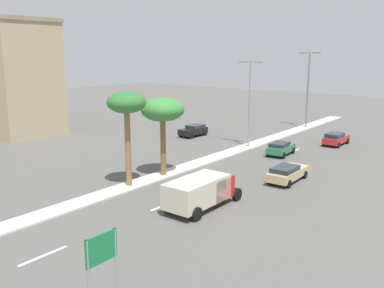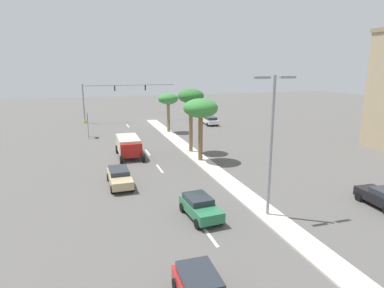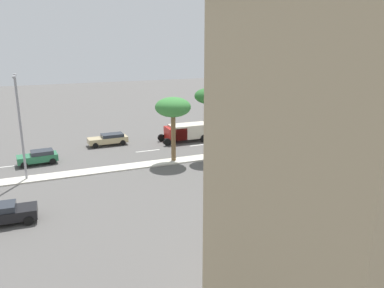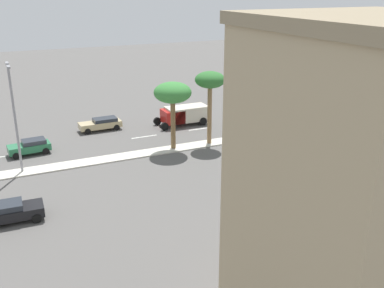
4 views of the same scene
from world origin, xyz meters
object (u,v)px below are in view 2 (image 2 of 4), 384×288
Objects in this scene: sedan_green_far at (200,207)px; palm_tree_mid at (191,98)px; sedan_tan_right at (120,177)px; sedan_black_center at (384,197)px; street_lamp_leading at (272,135)px; palm_tree_right at (201,109)px; palm_tree_trailing at (168,100)px; traffic_signal_gantry at (108,97)px; box_truck at (129,146)px; directional_road_sign at (87,120)px; sedan_white_trailing at (210,120)px.

palm_tree_mid is at bearing -105.36° from sedan_green_far.
sedan_black_center is (-17.58, 10.38, 0.02)m from sedan_tan_right.
street_lamp_leading is at bearing 89.47° from palm_tree_mid.
palm_tree_trailing is at bearing -91.76° from palm_tree_right.
sedan_black_center reaches higher than sedan_green_far.
traffic_signal_gantry is 25.07m from box_truck.
directional_road_sign is (3.70, 12.76, -1.97)m from traffic_signal_gantry.
box_truck is (-1.94, -9.00, 0.49)m from sedan_tan_right.
street_lamp_leading reaches higher than palm_tree_mid.
sedan_black_center is at bearing 149.45° from sedan_tan_right.
street_lamp_leading is at bearing 89.02° from palm_tree_trailing.
box_truck is at bearing -1.45° from palm_tree_mid.
traffic_signal_gantry is 18.64m from sedan_white_trailing.
palm_tree_trailing is at bearing -114.01° from sedan_tan_right.
palm_tree_trailing is 14.86m from box_truck.
directional_road_sign is 21.29m from sedan_tan_right.
street_lamp_leading is at bearing 134.55° from sedan_tan_right.
sedan_black_center is 0.64× the size of box_truck.
sedan_white_trailing is 0.77× the size of box_truck.
sedan_tan_right is (9.47, 21.26, -4.21)m from palm_tree_trailing.
palm_tree_mid is 19.84m from sedan_white_trailing.
palm_tree_right reaches higher than sedan_green_far.
directional_road_sign is at bearing 13.06° from sedan_white_trailing.
palm_tree_trailing reaches higher than sedan_black_center.
traffic_signal_gantry reaches higher than sedan_tan_right.
sedan_green_far is (4.44, -1.15, -4.84)m from street_lamp_leading.
street_lamp_leading is 6.67m from sedan_green_far.
sedan_white_trailing is (-8.72, -16.94, -5.55)m from palm_tree_mid.
box_truck reaches higher than sedan_tan_right.
sedan_tan_right is at bearing -30.55° from sedan_black_center.
palm_tree_right is at bearing -109.06° from sedan_green_far.
directional_road_sign is 17.14m from palm_tree_mid.
palm_tree_trailing is 32.93m from sedan_black_center.
box_truck is (-4.17, 12.10, -1.31)m from directional_road_sign.
palm_tree_mid is 1.11× the size of palm_tree_right.
palm_tree_mid reaches higher than sedan_green_far.
traffic_signal_gantry is at bearing -80.12° from street_lamp_leading.
street_lamp_leading reaches higher than sedan_green_far.
palm_tree_right is 14.04m from street_lamp_leading.
palm_tree_right is at bearing 66.90° from sedan_white_trailing.
traffic_signal_gantry reaches higher than directional_road_sign.
box_truck is (7.17, -0.18, -5.10)m from palm_tree_mid.
sedan_tan_right is 0.77× the size of box_truck.
palm_tree_right reaches higher than palm_tree_trailing.
sedan_white_trailing is 1.00× the size of sedan_tan_right.
traffic_signal_gantry is 1.79× the size of street_lamp_leading.
palm_tree_right is 1.08× the size of box_truck.
sedan_white_trailing is 36.23m from sedan_green_far.
directional_road_sign reaches higher than sedan_black_center.
street_lamp_leading is at bearing 99.88° from traffic_signal_gantry.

